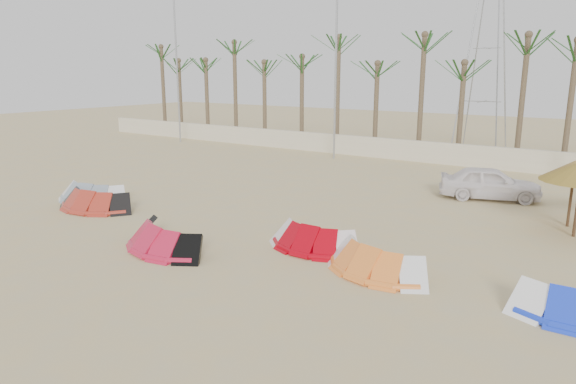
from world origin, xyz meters
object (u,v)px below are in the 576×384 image
Objects in this scene: kite_orange at (379,257)px; parasol_left at (574,170)px; car at (490,183)px; kite_red_right at (318,235)px; kite_red_mid at (170,235)px; kite_red_left at (100,198)px; kite_grey at (97,191)px.

parasol_left is at bearing 63.83° from kite_orange.
kite_red_right is at bearing 144.78° from car.
parasol_left is (3.86, 7.86, 1.66)m from kite_orange.
kite_red_left is at bearing 163.87° from kite_red_mid.
kite_red_mid is 1.21× the size of kite_red_right.
car is (-3.40, 2.65, -1.35)m from parasol_left.
parasol_left reaches higher than kite_grey.
kite_red_left and kite_orange have the same top height.
kite_grey is 1.44m from kite_red_left.
kite_grey is 17.21m from car.
kite_grey is at bearing 106.63° from car.
car is at bearing 35.37° from kite_grey.
kite_grey is 7.63m from kite_red_mid.
kite_red_left is 12.33m from kite_orange.
parasol_left is at bearing 22.75° from kite_grey.
kite_red_mid is at bearing -163.23° from kite_orange.
kite_orange is at bearing 158.73° from car.
parasol_left is at bearing 48.64° from kite_red_right.
parasol_left reaches higher than car.
kite_grey is 1.04× the size of kite_orange.
kite_red_left is 6.23m from kite_red_mid.
parasol_left is at bearing 43.75° from kite_red_mid.
kite_red_mid is 6.63m from kite_orange.
car is (6.81, 12.42, 0.30)m from kite_red_mid.
kite_red_right is at bearing 0.81° from kite_grey.
car is at bearing 87.47° from kite_orange.
kite_red_mid is (7.22, -2.46, 0.00)m from kite_grey.
kite_red_right is (9.89, 0.89, -0.00)m from kite_red_left.
kite_orange is at bearing -2.30° from kite_grey.
car is (2.90, 9.80, 0.31)m from kite_red_right.
kite_red_right is at bearing 163.90° from kite_orange.
kite_grey is 0.96× the size of kite_red_mid.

